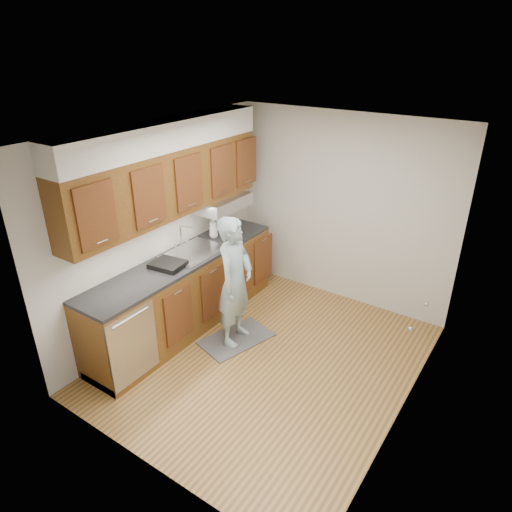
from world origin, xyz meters
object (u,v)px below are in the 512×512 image
at_px(soap_bottle_b, 228,226).
at_px(dish_rack, 168,264).
at_px(soap_bottle_a, 213,226).
at_px(soap_bottle_c, 232,227).
at_px(steel_can, 235,235).
at_px(person, 235,273).

relative_size(soap_bottle_b, dish_rack, 0.51).
bearing_deg(soap_bottle_a, soap_bottle_c, 64.11).
xyz_separation_m(soap_bottle_c, steel_can, (0.17, -0.16, -0.02)).
distance_m(steel_can, dish_rack, 1.05).
distance_m(soap_bottle_c, steel_can, 0.24).
distance_m(soap_bottle_b, dish_rack, 1.17).
relative_size(person, steel_can, 13.16).
distance_m(soap_bottle_b, steel_can, 0.25).
height_order(soap_bottle_c, dish_rack, soap_bottle_c).
relative_size(person, dish_rack, 4.89).
relative_size(soap_bottle_a, soap_bottle_c, 1.68).
xyz_separation_m(person, steel_can, (-0.50, 0.68, 0.11)).
bearing_deg(soap_bottle_b, person, -49.01).
height_order(soap_bottle_c, steel_can, soap_bottle_c).
bearing_deg(soap_bottle_a, steel_can, 15.08).
bearing_deg(dish_rack, soap_bottle_b, 83.83).
xyz_separation_m(soap_bottle_b, soap_bottle_c, (0.04, 0.03, -0.01)).
bearing_deg(soap_bottle_b, steel_can, -32.67).
bearing_deg(steel_can, soap_bottle_b, 147.33).
bearing_deg(soap_bottle_a, soap_bottle_b, 69.07).
distance_m(soap_bottle_a, dish_rack, 0.97).
height_order(soap_bottle_b, steel_can, soap_bottle_b).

